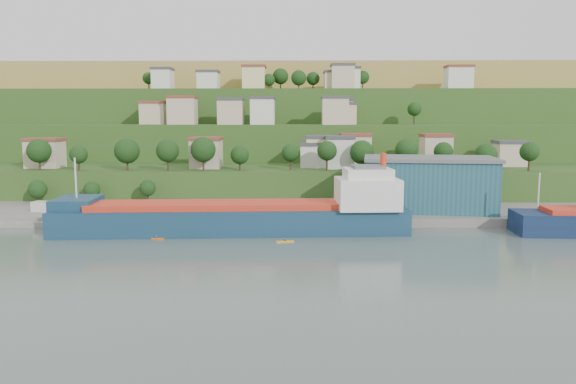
{
  "coord_description": "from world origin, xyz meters",
  "views": [
    {
      "loc": [
        4.74,
        -107.6,
        23.91
      ],
      "look_at": [
        2.57,
        15.0,
        7.9
      ],
      "focal_mm": 35.0,
      "sensor_mm": 36.0,
      "label": 1
    }
  ],
  "objects_px": {
    "caravan": "(47,208)",
    "kayak_orange": "(156,238)",
    "cargo_ship_near": "(243,219)",
    "warehouse": "(429,183)"
  },
  "relations": [
    {
      "from": "cargo_ship_near",
      "to": "kayak_orange",
      "type": "height_order",
      "value": "cargo_ship_near"
    },
    {
      "from": "kayak_orange",
      "to": "warehouse",
      "type": "bearing_deg",
      "value": 36.42
    },
    {
      "from": "cargo_ship_near",
      "to": "caravan",
      "type": "distance_m",
      "value": 50.39
    },
    {
      "from": "warehouse",
      "to": "caravan",
      "type": "xyz_separation_m",
      "value": [
        -91.59,
        -4.86,
        -5.65
      ]
    },
    {
      "from": "cargo_ship_near",
      "to": "caravan",
      "type": "bearing_deg",
      "value": 159.67
    },
    {
      "from": "caravan",
      "to": "kayak_orange",
      "type": "bearing_deg",
      "value": -21.76
    },
    {
      "from": "warehouse",
      "to": "kayak_orange",
      "type": "bearing_deg",
      "value": -149.24
    },
    {
      "from": "caravan",
      "to": "cargo_ship_near",
      "type": "bearing_deg",
      "value": -4.47
    },
    {
      "from": "kayak_orange",
      "to": "caravan",
      "type": "bearing_deg",
      "value": 159.05
    },
    {
      "from": "cargo_ship_near",
      "to": "caravan",
      "type": "height_order",
      "value": "cargo_ship_near"
    }
  ]
}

